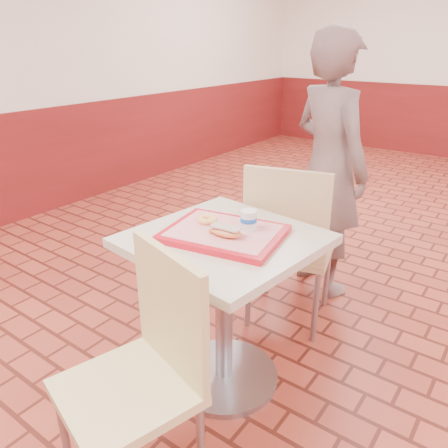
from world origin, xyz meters
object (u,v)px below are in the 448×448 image
Objects in this scene: chair_main_front at (144,365)px; paper_cup at (249,220)px; ring_donut at (207,219)px; customer at (329,168)px; long_john_donut at (225,231)px; main_table at (224,287)px; chair_main_back at (289,240)px; serving_tray at (224,233)px.

paper_cup is (0.01, 0.65, 0.35)m from chair_main_front.
ring_donut is (-0.19, 0.61, 0.31)m from chair_main_front.
customer reaches higher than long_john_donut.
chair_main_back is (0.01, 0.61, 0.02)m from main_table.
customer is 3.37× the size of serving_tray.
customer is at bearing 91.16° from serving_tray.
paper_cup is (0.11, -1.10, 0.03)m from customer.
main_table is at bearing -142.57° from paper_cup.
ring_donut is at bearing 62.76° from chair_main_back.
main_table is 8.75× the size of paper_cup.
chair_main_back is 0.59× the size of customer.
chair_main_back is at bearing 108.84° from chair_main_front.
main_table is 0.35m from paper_cup.
customer is (-0.02, 1.16, 0.31)m from main_table.
chair_main_front is 0.74m from paper_cup.
ring_donut is 0.99× the size of paper_cup.
chair_main_front is 0.63m from long_john_donut.
chair_main_front reaches higher than ring_donut.
ring_donut is at bearing 154.43° from long_john_donut.
serving_tray is at bearing 0.00° from main_table.
serving_tray is 0.12m from ring_donut.
chair_main_front is 0.56× the size of customer.
paper_cup is (0.20, 0.04, 0.03)m from ring_donut.
chair_main_front is 0.95× the size of chair_main_back.
main_table is 5.03× the size of long_john_donut.
customer is (-0.10, 1.75, 0.31)m from chair_main_front.
long_john_donut is at bearing 77.87° from chair_main_back.
chair_main_front reaches higher than long_john_donut.
chair_main_front is at bearing -86.39° from long_john_donut.
serving_tray is (-0.08, 0.58, 0.28)m from chair_main_front.
chair_main_front is at bearing 117.32° from customer.
chair_main_front is 5.97× the size of long_john_donut.
long_john_donut is at bearing 117.16° from customer.
ring_donut reaches higher than main_table.
ring_donut is 0.57× the size of long_john_donut.
ring_donut reaches higher than serving_tray.
ring_donut is at bearing 166.93° from main_table.
customer is at bearing 95.65° from paper_cup.
paper_cup is at bearing 10.72° from ring_donut.
chair_main_back reaches higher than ring_donut.
chair_main_front is at bearing -90.84° from paper_cup.
chair_main_back reaches higher than long_john_donut.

